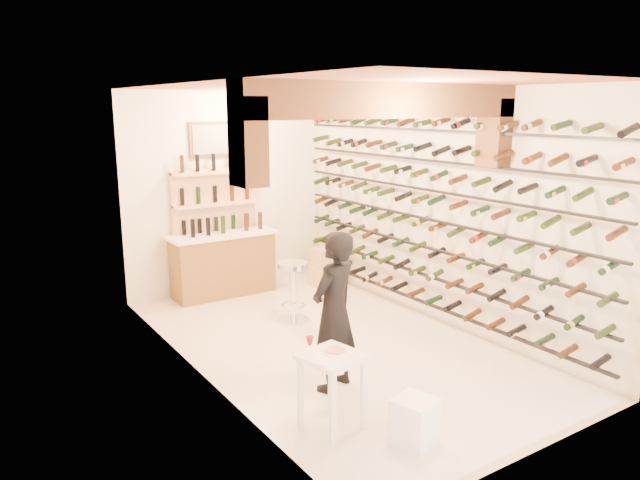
# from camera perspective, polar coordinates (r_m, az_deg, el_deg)

# --- Properties ---
(ground) EXTENTS (6.00, 6.00, 0.00)m
(ground) POSITION_cam_1_polar(r_m,az_deg,el_deg) (7.77, 1.23, -9.80)
(ground) COLOR silver
(ground) RESTS_ON ground
(room_shell) EXTENTS (3.52, 6.02, 3.21)m
(room_shell) POSITION_cam_1_polar(r_m,az_deg,el_deg) (7.01, 2.54, 6.76)
(room_shell) COLOR silver
(room_shell) RESTS_ON ground
(wine_rack) EXTENTS (0.32, 5.70, 2.56)m
(wine_rack) POSITION_cam_1_polar(r_m,az_deg,el_deg) (8.27, 10.06, 2.58)
(wine_rack) COLOR black
(wine_rack) RESTS_ON ground
(back_counter) EXTENTS (1.70, 0.62, 1.29)m
(back_counter) POSITION_cam_1_polar(r_m,az_deg,el_deg) (9.67, -9.18, -2.10)
(back_counter) COLOR brown
(back_counter) RESTS_ON ground
(back_shelving) EXTENTS (1.40, 0.31, 2.73)m
(back_shelving) POSITION_cam_1_polar(r_m,az_deg,el_deg) (9.74, -9.89, 1.82)
(back_shelving) COLOR tan
(back_shelving) RESTS_ON ground
(tasting_table) EXTENTS (0.61, 0.61, 0.90)m
(tasting_table) POSITION_cam_1_polar(r_m,az_deg,el_deg) (5.64, 1.13, -12.08)
(tasting_table) COLOR white
(tasting_table) RESTS_ON ground
(white_stool) EXTENTS (0.43, 0.43, 0.43)m
(white_stool) POSITION_cam_1_polar(r_m,az_deg,el_deg) (5.65, 8.93, -16.67)
(white_stool) COLOR white
(white_stool) RESTS_ON ground
(person) EXTENTS (0.73, 0.61, 1.72)m
(person) POSITION_cam_1_polar(r_m,az_deg,el_deg) (6.33, 1.34, -6.81)
(person) COLOR black
(person) RESTS_ON ground
(chrome_barstool) EXTENTS (0.44, 0.44, 0.85)m
(chrome_barstool) POSITION_cam_1_polar(r_m,az_deg,el_deg) (8.37, -2.57, -4.54)
(chrome_barstool) COLOR silver
(chrome_barstool) RESTS_ON ground
(crate_lower) EXTENTS (0.61, 0.47, 0.34)m
(crate_lower) POSITION_cam_1_polar(r_m,az_deg,el_deg) (10.18, 0.71, -3.31)
(crate_lower) COLOR tan
(crate_lower) RESTS_ON ground
(crate_upper) EXTENTS (0.51, 0.35, 0.30)m
(crate_upper) POSITION_cam_1_polar(r_m,az_deg,el_deg) (10.10, 0.71, -1.58)
(crate_upper) COLOR tan
(crate_upper) RESTS_ON crate_lower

